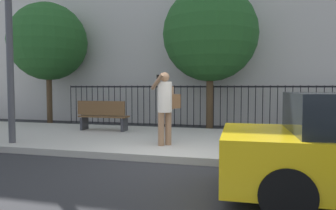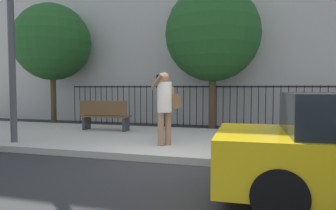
{
  "view_description": "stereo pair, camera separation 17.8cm",
  "coord_description": "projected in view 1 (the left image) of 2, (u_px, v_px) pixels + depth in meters",
  "views": [
    {
      "loc": [
        1.47,
        -5.92,
        1.52
      ],
      "look_at": [
        -0.48,
        1.42,
        1.09
      ],
      "focal_mm": 33.18,
      "sensor_mm": 36.0,
      "label": 1
    },
    {
      "loc": [
        1.64,
        -5.87,
        1.52
      ],
      "look_at": [
        -0.48,
        1.42,
        1.09
      ],
      "focal_mm": 33.18,
      "sensor_mm": 36.0,
      "label": 2
    }
  ],
  "objects": [
    {
      "name": "pedestrian_on_phone",
      "position": [
        166.0,
        103.0,
        7.33
      ],
      "size": [
        0.68,
        0.7,
        1.73
      ],
      "color": "#936B4C",
      "rests_on": "sidewalk"
    },
    {
      "name": "street_tree_mid",
      "position": [
        48.0,
        42.0,
        12.79
      ],
      "size": [
        3.17,
        3.17,
        4.99
      ],
      "color": "#4C3823",
      "rests_on": "ground"
    },
    {
      "name": "street_bench",
      "position": [
        103.0,
        115.0,
        9.8
      ],
      "size": [
        1.6,
        0.45,
        0.95
      ],
      "color": "brown",
      "rests_on": "sidewalk"
    },
    {
      "name": "street_tree_near",
      "position": [
        210.0,
        34.0,
        11.11
      ],
      "size": [
        3.4,
        3.4,
        5.13
      ],
      "color": "#4C3823",
      "rests_on": "ground"
    },
    {
      "name": "iron_fence",
      "position": [
        210.0,
        101.0,
        11.81
      ],
      "size": [
        12.03,
        0.04,
        1.6
      ],
      "color": "black",
      "rests_on": "ground"
    },
    {
      "name": "sidewalk",
      "position": [
        193.0,
        142.0,
        8.29
      ],
      "size": [
        28.0,
        4.4,
        0.15
      ],
      "primitive_type": "cube",
      "color": "#B2ADA3",
      "rests_on": "ground"
    },
    {
      "name": "ground_plane",
      "position": [
        173.0,
        164.0,
        6.17
      ],
      "size": [
        60.0,
        60.0,
        0.0
      ],
      "primitive_type": "plane",
      "color": "#28282B"
    }
  ]
}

